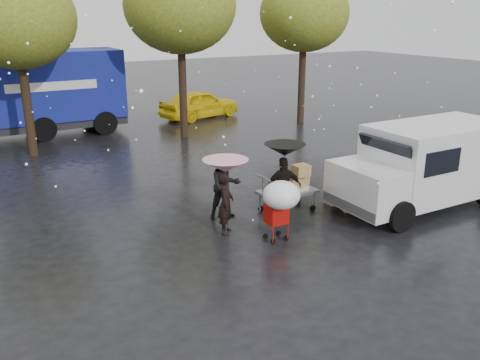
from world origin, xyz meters
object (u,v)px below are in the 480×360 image
vendor_cart (290,185)px  white_van (425,164)px  shopping_cart (281,198)px  blue_truck (27,95)px  yellow_taxi (200,104)px  person_pink (226,203)px  person_black (284,188)px

vendor_cart → white_van: white_van is taller
shopping_cart → blue_truck: size_ratio=0.18×
shopping_cart → yellow_taxi: shopping_cart is taller
vendor_cart → yellow_taxi: 12.91m
shopping_cart → yellow_taxi: (4.57, 13.96, -0.36)m
yellow_taxi → person_pink: bearing=143.7°
person_pink → white_van: 5.58m
person_pink → person_black: person_black is taller
shopping_cart → white_van: white_van is taller
shopping_cart → yellow_taxi: bearing=71.9°
blue_truck → yellow_taxi: (7.89, 0.13, -1.05)m
white_van → yellow_taxi: (-0.10, 13.89, -0.46)m
person_black → white_van: size_ratio=0.32×
white_van → blue_truck: size_ratio=0.59×
person_pink → shopping_cart: size_ratio=1.02×
person_pink → blue_truck: blue_truck is taller
person_black → white_van: (3.77, -1.12, 0.36)m
shopping_cart → yellow_taxi: 14.70m
person_pink → vendor_cart: 2.14m
person_black → white_van: bearing=-179.5°
vendor_cart → person_pink: bearing=-169.5°
shopping_cart → blue_truck: (-3.32, 13.83, 0.69)m
person_black → vendor_cart: person_black is taller
vendor_cart → blue_truck: size_ratio=0.18×
person_black → shopping_cart: 1.52m
blue_truck → vendor_cart: bearing=-69.5°
person_black → blue_truck: bearing=-54.5°
person_black → yellow_taxi: size_ratio=0.39×
shopping_cart → person_pink: bearing=126.8°
yellow_taxi → blue_truck: bearing=77.3°
vendor_cart → person_black: bearing=-145.5°
person_black → person_pink: bearing=20.9°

